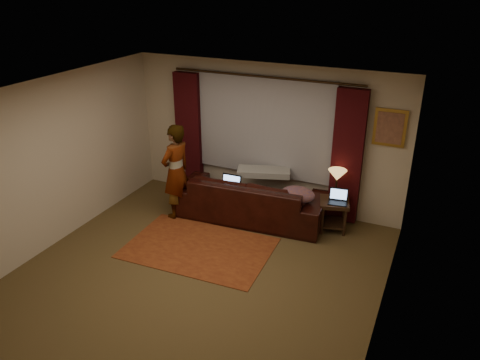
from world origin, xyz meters
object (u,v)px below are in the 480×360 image
person (176,172)px  tiffany_lamp (336,184)px  end_table (333,215)px  laptop_table (338,197)px  laptop_sofa (229,185)px  sofa (251,191)px

person → tiffany_lamp: bearing=120.4°
end_table → laptop_table: (0.07, -0.07, 0.38)m
laptop_sofa → end_table: 1.84m
sofa → end_table: 1.46m
tiffany_lamp → laptop_table: (0.09, -0.21, -0.13)m
end_table → sofa: bearing=-173.2°
laptop_table → person: (-2.69, -0.57, 0.19)m
laptop_sofa → person: bearing=-163.7°
laptop_table → person: 2.76m
end_table → person: person is taller
sofa → tiffany_lamp: size_ratio=5.27×
end_table → tiffany_lamp: bearing=100.0°
tiffany_lamp → person: bearing=-163.3°
person → sofa: bearing=124.9°
sofa → laptop_table: 1.50m
person → end_table: bearing=117.3°
laptop_sofa → tiffany_lamp: size_ratio=0.78×
tiffany_lamp → person: size_ratio=0.29×
laptop_table → sofa: bearing=175.9°
end_table → laptop_table: size_ratio=1.65×
sofa → laptop_table: size_ratio=7.83×
laptop_sofa → end_table: bearing=9.6°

